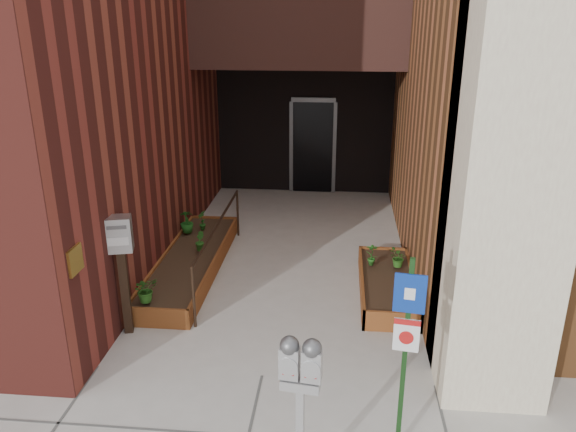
# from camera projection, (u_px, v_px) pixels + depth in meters

# --- Properties ---
(ground) EXTENTS (80.00, 80.00, 0.00)m
(ground) POSITION_uv_depth(u_px,v_px,m) (262.00, 376.00, 6.59)
(ground) COLOR #9E9991
(ground) RESTS_ON ground
(planter_left) EXTENTS (0.90, 3.60, 0.30)m
(planter_left) POSITION_uv_depth(u_px,v_px,m) (191.00, 263.00, 9.21)
(planter_left) COLOR brown
(planter_left) RESTS_ON ground
(planter_right) EXTENTS (0.80, 2.20, 0.30)m
(planter_right) POSITION_uv_depth(u_px,v_px,m) (387.00, 286.00, 8.46)
(planter_right) COLOR brown
(planter_right) RESTS_ON ground
(handrail) EXTENTS (0.04, 3.34, 0.90)m
(handrail) POSITION_uv_depth(u_px,v_px,m) (219.00, 231.00, 8.90)
(handrail) COLOR black
(handrail) RESTS_ON ground
(parking_meter) EXTENTS (0.36, 0.18, 1.58)m
(parking_meter) POSITION_uv_depth(u_px,v_px,m) (300.00, 376.00, 4.61)
(parking_meter) COLOR #AEAFB1
(parking_meter) RESTS_ON ground
(sign_post) EXTENTS (0.28, 0.08, 2.05)m
(sign_post) POSITION_uv_depth(u_px,v_px,m) (406.00, 339.00, 5.05)
(sign_post) COLOR #143413
(sign_post) RESTS_ON ground
(payment_dropbox) EXTENTS (0.37, 0.32, 1.64)m
(payment_dropbox) POSITION_uv_depth(u_px,v_px,m) (121.00, 251.00, 7.10)
(payment_dropbox) COLOR black
(payment_dropbox) RESTS_ON ground
(shrub_left_a) EXTENTS (0.45, 0.45, 0.35)m
(shrub_left_a) POSITION_uv_depth(u_px,v_px,m) (146.00, 290.00, 7.61)
(shrub_left_a) COLOR #265919
(shrub_left_a) RESTS_ON planter_left
(shrub_left_b) EXTENTS (0.22, 0.22, 0.32)m
(shrub_left_b) POSITION_uv_depth(u_px,v_px,m) (199.00, 241.00, 9.25)
(shrub_left_b) COLOR #225B1A
(shrub_left_b) RESTS_ON planter_left
(shrub_left_c) EXTENTS (0.29, 0.29, 0.41)m
(shrub_left_c) POSITION_uv_depth(u_px,v_px,m) (187.00, 221.00, 9.99)
(shrub_left_c) COLOR #185017
(shrub_left_c) RESTS_ON planter_left
(shrub_left_d) EXTENTS (0.25, 0.25, 0.36)m
(shrub_left_d) POSITION_uv_depth(u_px,v_px,m) (202.00, 220.00, 10.12)
(shrub_left_d) COLOR #1B5117
(shrub_left_d) RESTS_ON planter_left
(shrub_right_a) EXTENTS (0.23, 0.23, 0.34)m
(shrub_right_a) POSITION_uv_depth(u_px,v_px,m) (412.00, 295.00, 7.48)
(shrub_right_a) COLOR #28631C
(shrub_right_a) RESTS_ON planter_right
(shrub_right_b) EXTENTS (0.21, 0.21, 0.37)m
(shrub_right_b) POSITION_uv_depth(u_px,v_px,m) (372.00, 254.00, 8.70)
(shrub_right_b) COLOR #22611B
(shrub_right_b) RESTS_ON planter_right
(shrub_right_c) EXTENTS (0.37, 0.37, 0.30)m
(shrub_right_c) POSITION_uv_depth(u_px,v_px,m) (398.00, 258.00, 8.64)
(shrub_right_c) COLOR #2A611B
(shrub_right_c) RESTS_ON planter_right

